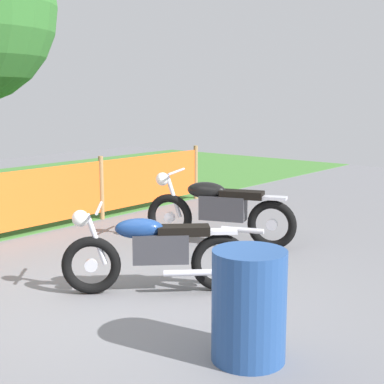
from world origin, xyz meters
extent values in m
cube|color=slate|center=(0.00, 0.00, -0.01)|extent=(24.00, 24.00, 0.02)
cylinder|color=#997547|center=(2.45, 2.92, 0.53)|extent=(0.08, 0.08, 1.05)
cylinder|color=#997547|center=(4.90, 2.92, 0.53)|extent=(0.08, 0.08, 1.05)
cube|color=orange|center=(1.23, 2.92, 0.54)|extent=(2.37, 0.02, 0.85)
cube|color=orange|center=(3.68, 2.92, 0.54)|extent=(2.37, 0.02, 0.85)
torus|color=black|center=(-0.02, 0.29, 0.31)|extent=(0.50, 0.51, 0.61)
cylinder|color=silver|center=(-0.02, 0.29, 0.31)|extent=(0.13, 0.14, 0.13)
torus|color=black|center=(0.90, -0.67, 0.31)|extent=(0.50, 0.51, 0.61)
cylinder|color=silver|center=(0.90, -0.67, 0.31)|extent=(0.13, 0.14, 0.13)
cube|color=#38383D|center=(0.47, -0.22, 0.48)|extent=(0.56, 0.57, 0.31)
ellipsoid|color=navy|center=(0.32, -0.06, 0.69)|extent=(0.51, 0.52, 0.21)
cube|color=black|center=(0.64, -0.40, 0.66)|extent=(0.52, 0.53, 0.10)
cube|color=silver|center=(0.90, -0.67, 0.64)|extent=(0.35, 0.35, 0.04)
cylinder|color=silver|center=(0.02, 0.25, 0.58)|extent=(0.19, 0.20, 0.54)
sphere|color=white|center=(-0.09, 0.36, 0.80)|extent=(0.24, 0.24, 0.17)
cylinder|color=silver|center=(0.04, 0.22, 0.91)|extent=(0.43, 0.42, 0.03)
cylinder|color=silver|center=(0.58, -0.52, 0.24)|extent=(0.41, 0.43, 0.07)
torus|color=black|center=(2.13, 1.14, 0.33)|extent=(0.35, 0.66, 0.66)
cylinder|color=silver|center=(2.13, 1.14, 0.33)|extent=(0.11, 0.16, 0.15)
torus|color=black|center=(2.66, -0.22, 0.33)|extent=(0.35, 0.66, 0.66)
cylinder|color=silver|center=(2.66, -0.22, 0.33)|extent=(0.11, 0.16, 0.15)
cube|color=#38383D|center=(2.41, 0.41, 0.52)|extent=(0.46, 0.67, 0.33)
ellipsoid|color=black|center=(2.33, 0.63, 0.75)|extent=(0.43, 0.59, 0.23)
cube|color=black|center=(2.51, 0.17, 0.72)|extent=(0.42, 0.63, 0.10)
cube|color=silver|center=(2.66, -0.22, 0.70)|extent=(0.29, 0.41, 0.04)
cylinder|color=silver|center=(2.16, 1.08, 0.63)|extent=(0.14, 0.25, 0.59)
sphere|color=white|center=(2.10, 1.23, 0.87)|extent=(0.24, 0.24, 0.19)
cylinder|color=silver|center=(2.17, 1.04, 0.99)|extent=(0.59, 0.25, 0.03)
cylinder|color=silver|center=(2.39, 0.07, 0.27)|extent=(0.27, 0.56, 0.07)
cylinder|color=navy|center=(-0.22, -1.79, 0.44)|extent=(0.58, 0.58, 0.88)
camera|label=1|loc=(-3.75, -4.13, 2.06)|focal=53.60mm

